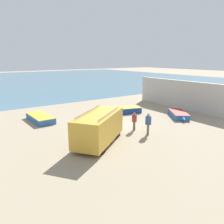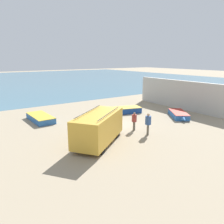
{
  "view_description": "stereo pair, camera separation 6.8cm",
  "coord_description": "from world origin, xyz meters",
  "px_view_note": "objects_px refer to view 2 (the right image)",
  "views": [
    {
      "loc": [
        -11.39,
        -16.38,
        6.14
      ],
      "look_at": [
        0.61,
        0.74,
        1.0
      ],
      "focal_mm": 35.0,
      "sensor_mm": 36.0,
      "label": 1
    },
    {
      "loc": [
        -11.33,
        -16.42,
        6.14
      ],
      "look_at": [
        0.61,
        0.74,
        1.0
      ],
      "focal_mm": 35.0,
      "sensor_mm": 36.0,
      "label": 2
    }
  ],
  "objects_px": {
    "fisherman_0": "(148,122)",
    "fisherman_1": "(134,120)",
    "fishing_rowboat_2": "(120,111)",
    "fishing_rowboat_1": "(179,115)",
    "parked_van": "(99,127)",
    "fishing_rowboat_0": "(40,118)"
  },
  "relations": [
    {
      "from": "fishing_rowboat_0",
      "to": "fisherman_1",
      "type": "relative_size",
      "value": 3.1
    },
    {
      "from": "fishing_rowboat_1",
      "to": "fisherman_0",
      "type": "height_order",
      "value": "fisherman_0"
    },
    {
      "from": "parked_van",
      "to": "fishing_rowboat_2",
      "type": "distance_m",
      "value": 9.28
    },
    {
      "from": "fishing_rowboat_0",
      "to": "fisherman_0",
      "type": "distance_m",
      "value": 11.14
    },
    {
      "from": "parked_van",
      "to": "fishing_rowboat_1",
      "type": "distance_m",
      "value": 10.96
    },
    {
      "from": "fishing_rowboat_1",
      "to": "fisherman_1",
      "type": "distance_m",
      "value": 6.8
    },
    {
      "from": "fishing_rowboat_0",
      "to": "fisherman_1",
      "type": "distance_m",
      "value": 9.77
    },
    {
      "from": "parked_van",
      "to": "fishing_rowboat_0",
      "type": "bearing_deg",
      "value": 65.17
    },
    {
      "from": "parked_van",
      "to": "fisherman_0",
      "type": "bearing_deg",
      "value": -46.15
    },
    {
      "from": "fishing_rowboat_0",
      "to": "fisherman_0",
      "type": "relative_size",
      "value": 2.74
    },
    {
      "from": "fishing_rowboat_0",
      "to": "fisherman_0",
      "type": "xyz_separation_m",
      "value": [
        6.0,
        -9.35,
        0.8
      ]
    },
    {
      "from": "fishing_rowboat_2",
      "to": "fisherman_1",
      "type": "relative_size",
      "value": 3.49
    },
    {
      "from": "fisherman_0",
      "to": "fisherman_1",
      "type": "relative_size",
      "value": 1.13
    },
    {
      "from": "fisherman_0",
      "to": "parked_van",
      "type": "bearing_deg",
      "value": -151.55
    },
    {
      "from": "parked_van",
      "to": "fishing_rowboat_1",
      "type": "xyz_separation_m",
      "value": [
        10.83,
        1.35,
        -0.96
      ]
    },
    {
      "from": "parked_van",
      "to": "fisherman_1",
      "type": "distance_m",
      "value": 4.18
    },
    {
      "from": "fishing_rowboat_2",
      "to": "fisherman_0",
      "type": "relative_size",
      "value": 3.08
    },
    {
      "from": "parked_van",
      "to": "fisherman_0",
      "type": "height_order",
      "value": "parked_van"
    },
    {
      "from": "fishing_rowboat_0",
      "to": "parked_van",
      "type": "bearing_deg",
      "value": -170.5
    },
    {
      "from": "fishing_rowboat_1",
      "to": "fisherman_0",
      "type": "distance_m",
      "value": 6.95
    },
    {
      "from": "fisherman_0",
      "to": "fisherman_1",
      "type": "height_order",
      "value": "fisherman_0"
    },
    {
      "from": "fishing_rowboat_2",
      "to": "fishing_rowboat_1",
      "type": "bearing_deg",
      "value": 145.45
    }
  ]
}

